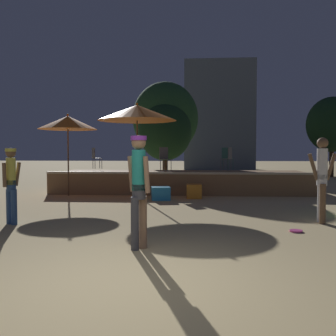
% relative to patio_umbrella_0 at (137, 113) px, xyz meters
% --- Properties ---
extents(ground_plane, '(120.00, 120.00, 0.00)m').
position_rel_patio_umbrella_0_xyz_m(ground_plane, '(1.19, -8.66, -2.93)').
color(ground_plane, tan).
extents(wooden_deck, '(9.80, 3.17, 0.85)m').
position_rel_patio_umbrella_0_xyz_m(wooden_deck, '(1.47, 2.01, -2.54)').
color(wooden_deck, olive).
rests_on(wooden_deck, ground).
extents(patio_umbrella_0, '(2.74, 2.74, 3.28)m').
position_rel_patio_umbrella_0_xyz_m(patio_umbrella_0, '(0.00, 0.00, 0.00)').
color(patio_umbrella_0, brown).
rests_on(patio_umbrella_0, ground).
extents(patio_umbrella_1, '(2.09, 2.09, 2.94)m').
position_rel_patio_umbrella_0_xyz_m(patio_umbrella_1, '(-2.54, 0.22, -0.31)').
color(patio_umbrella_1, brown).
rests_on(patio_umbrella_1, ground).
extents(cube_seat_1, '(0.52, 0.52, 0.48)m').
position_rel_patio_umbrella_0_xyz_m(cube_seat_1, '(1.98, -0.23, -2.69)').
color(cube_seat_1, orange).
rests_on(cube_seat_1, ground).
extents(cube_seat_2, '(0.69, 0.69, 0.43)m').
position_rel_patio_umbrella_0_xyz_m(cube_seat_2, '(0.88, -0.70, -2.72)').
color(cube_seat_2, '#2D9EDB').
rests_on(cube_seat_2, ground).
extents(person_1, '(0.44, 0.37, 1.85)m').
position_rel_patio_umbrella_0_xyz_m(person_1, '(1.12, -6.96, -1.86)').
color(person_1, '#3F3F47').
rests_on(person_1, ground).
extents(person_2, '(0.62, 0.32, 1.89)m').
position_rel_patio_umbrella_0_xyz_m(person_2, '(4.81, -4.47, -1.86)').
color(person_2, brown).
rests_on(person_2, ground).
extents(person_3, '(0.29, 0.44, 1.66)m').
position_rel_patio_umbrella_0_xyz_m(person_3, '(-1.96, -5.11, -2.01)').
color(person_3, '#2D4C7F').
rests_on(person_3, ground).
extents(bistro_chair_0, '(0.48, 0.48, 0.90)m').
position_rel_patio_umbrella_0_xyz_m(bistro_chair_0, '(3.31, 2.71, -1.53)').
color(bistro_chair_0, '#1E4C47').
rests_on(bistro_chair_0, wooden_deck).
extents(bistro_chair_1, '(0.46, 0.45, 0.90)m').
position_rel_patio_umbrella_0_xyz_m(bistro_chair_1, '(3.28, 1.67, -1.53)').
color(bistro_chair_1, '#47474C').
rests_on(bistro_chair_1, wooden_deck).
extents(bistro_chair_2, '(0.47, 0.47, 0.90)m').
position_rel_patio_umbrella_0_xyz_m(bistro_chair_2, '(-2.27, 2.85, -1.53)').
color(bistro_chair_2, '#47474C').
rests_on(bistro_chair_2, wooden_deck).
extents(bistro_chair_3, '(0.47, 0.47, 0.90)m').
position_rel_patio_umbrella_0_xyz_m(bistro_chair_3, '(0.86, 1.22, -1.53)').
color(bistro_chair_3, '#47474C').
rests_on(bistro_chair_3, wooden_deck).
extents(frisbee_disc, '(0.25, 0.25, 0.03)m').
position_rel_patio_umbrella_0_xyz_m(frisbee_disc, '(4.02, -5.43, -2.91)').
color(frisbee_disc, '#E54C99').
rests_on(frisbee_disc, ground).
extents(background_tree_0, '(3.12, 3.12, 5.00)m').
position_rel_patio_umbrella_0_xyz_m(background_tree_0, '(10.51, 11.14, 0.35)').
color(background_tree_0, '#3D2B1C').
rests_on(background_tree_0, ground).
extents(background_tree_1, '(3.75, 3.75, 5.56)m').
position_rel_patio_umbrella_0_xyz_m(background_tree_1, '(0.29, 8.47, 0.56)').
color(background_tree_1, '#3D2B1C').
rests_on(background_tree_1, ground).
extents(background_tree_2, '(2.88, 2.88, 4.27)m').
position_rel_patio_umbrella_0_xyz_m(background_tree_2, '(0.37, 7.37, -0.25)').
color(background_tree_2, '#3D2B1C').
rests_on(background_tree_2, ground).
extents(distant_building, '(6.01, 3.80, 9.39)m').
position_rel_patio_umbrella_0_xyz_m(distant_building, '(4.05, 20.64, 1.76)').
color(distant_building, '#4C5666').
rests_on(distant_building, ground).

